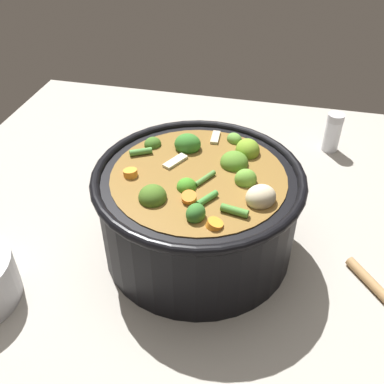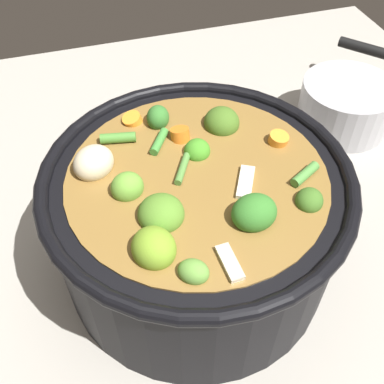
% 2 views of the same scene
% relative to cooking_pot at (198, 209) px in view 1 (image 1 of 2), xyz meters
% --- Properties ---
extents(ground_plane, '(1.10, 1.10, 0.00)m').
position_rel_cooking_pot_xyz_m(ground_plane, '(-0.00, 0.00, -0.08)').
color(ground_plane, '#9E998E').
extents(cooking_pot, '(0.32, 0.32, 0.17)m').
position_rel_cooking_pot_xyz_m(cooking_pot, '(0.00, 0.00, 0.00)').
color(cooking_pot, black).
rests_on(cooking_pot, ground_plane).
extents(salt_shaker, '(0.04, 0.04, 0.09)m').
position_rel_cooking_pot_xyz_m(salt_shaker, '(0.36, -0.22, -0.04)').
color(salt_shaker, silver).
rests_on(salt_shaker, ground_plane).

